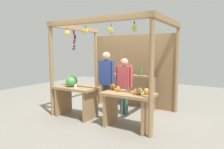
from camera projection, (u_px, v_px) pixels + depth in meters
name	position (u px, v px, depth m)	size (l,w,h in m)	color
ground_plane	(116.00, 114.00, 5.58)	(12.00, 12.00, 0.00)	gray
market_stall	(123.00, 61.00, 5.80)	(2.84, 2.08, 2.44)	#99754C
fruit_counter_left	(75.00, 92.00, 5.29)	(1.14, 0.64, 1.04)	#99754C
fruit_counter_right	(129.00, 102.00, 4.50)	(1.15, 0.64, 0.93)	#99754C
bottle_shelf_unit	(126.00, 81.00, 6.17)	(1.82, 0.22, 1.33)	#99754C
vendor_man	(106.00, 77.00, 5.51)	(0.48, 0.23, 1.68)	#514C40
vendor_woman	(124.00, 82.00, 5.39)	(0.48, 0.21, 1.51)	#39584A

